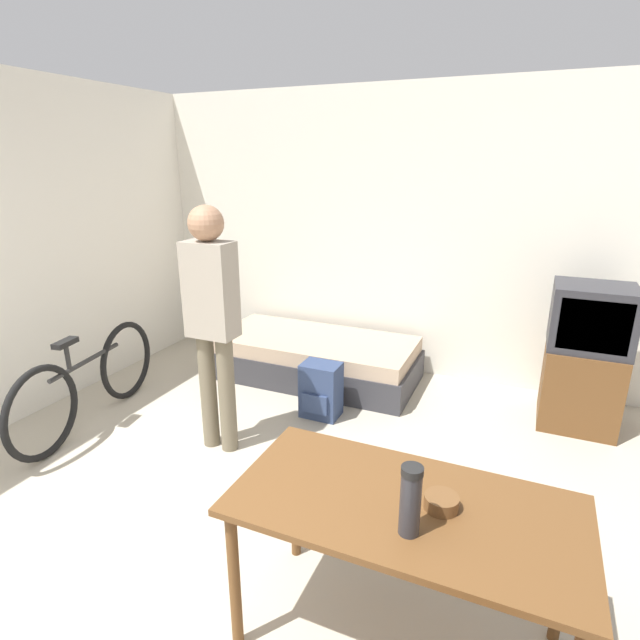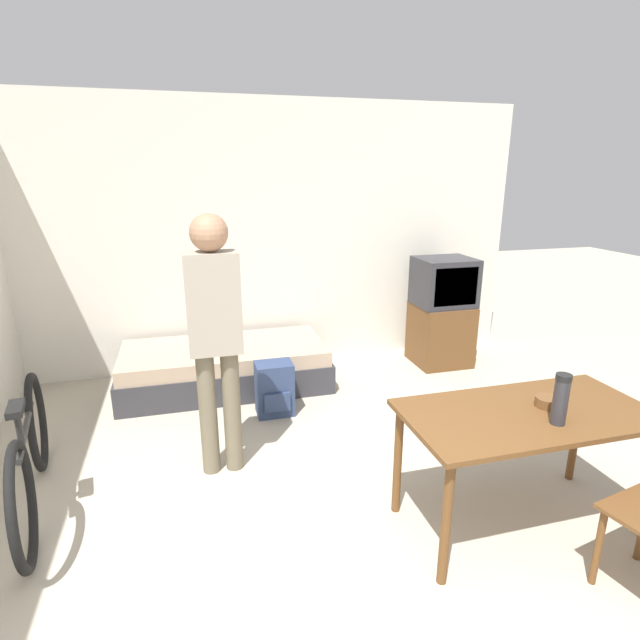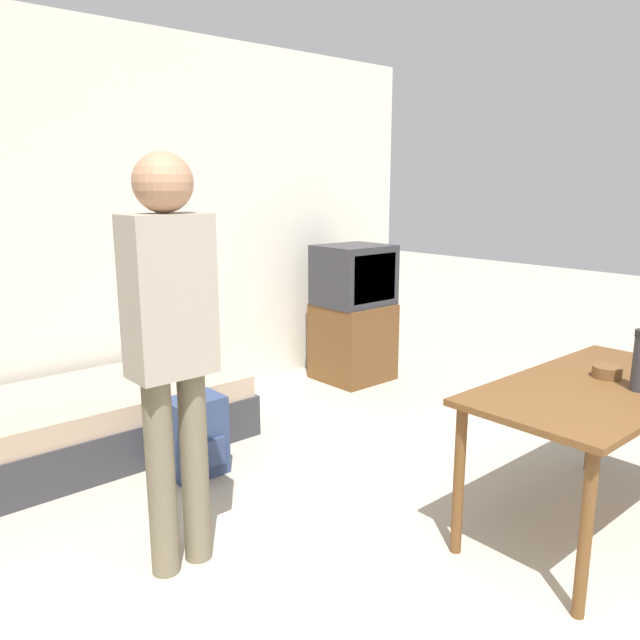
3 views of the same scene
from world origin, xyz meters
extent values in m
cube|color=silver|center=(0.00, 3.87, 1.35)|extent=(5.65, 0.06, 2.70)
cube|color=#333338|center=(-0.44, 3.30, 0.14)|extent=(1.95, 0.91, 0.27)
cube|color=tan|center=(-0.44, 3.30, 0.34)|extent=(1.89, 0.88, 0.14)
cube|color=brown|center=(1.85, 3.33, 0.33)|extent=(0.56, 0.54, 0.65)
cube|color=#2D2D33|center=(1.85, 3.33, 0.90)|extent=(0.57, 0.50, 0.50)
cube|color=black|center=(1.85, 3.09, 0.90)|extent=(0.47, 0.01, 0.39)
cube|color=brown|center=(1.04, 0.87, 0.72)|extent=(1.40, 0.70, 0.03)
cylinder|color=brown|center=(0.40, 0.57, 0.35)|extent=(0.05, 0.05, 0.70)
cylinder|color=brown|center=(0.40, 1.16, 0.35)|extent=(0.05, 0.05, 0.70)
cylinder|color=brown|center=(1.68, 1.16, 0.35)|extent=(0.05, 0.05, 0.70)
cylinder|color=brown|center=(1.14, 0.37, 0.22)|extent=(0.04, 0.04, 0.44)
torus|color=black|center=(-1.81, 2.27, 0.34)|extent=(0.16, 0.69, 0.69)
torus|color=black|center=(-1.65, 1.29, 0.34)|extent=(0.16, 0.69, 0.69)
cylinder|color=black|center=(-1.73, 1.78, 0.53)|extent=(0.16, 0.77, 0.04)
cylinder|color=black|center=(-1.70, 1.60, 0.63)|extent=(0.04, 0.04, 0.20)
cube|color=black|center=(-1.70, 1.60, 0.75)|extent=(0.11, 0.21, 0.04)
cylinder|color=#6B604C|center=(-0.66, 1.89, 0.44)|extent=(0.12, 0.12, 0.87)
cylinder|color=#6B604C|center=(-0.50, 1.89, 0.44)|extent=(0.12, 0.12, 0.87)
cube|color=#9E9384|center=(-0.58, 1.89, 1.20)|extent=(0.34, 0.20, 0.66)
sphere|color=#A87A5B|center=(-0.58, 1.89, 1.65)|extent=(0.24, 0.24, 0.24)
cylinder|color=#2D2D33|center=(1.10, 0.71, 0.87)|extent=(0.08, 0.08, 0.28)
cylinder|color=black|center=(1.10, 0.71, 1.00)|extent=(0.08, 0.08, 0.03)
cylinder|color=brown|center=(1.18, 0.89, 0.76)|extent=(0.14, 0.14, 0.06)
cube|color=navy|center=(-0.08, 2.62, 0.23)|extent=(0.31, 0.23, 0.46)
cube|color=navy|center=(-0.08, 2.49, 0.16)|extent=(0.22, 0.03, 0.16)
camera|label=1|loc=(1.40, -0.81, 2.04)|focal=28.00mm
camera|label=2|loc=(-0.73, -1.24, 2.01)|focal=28.00mm
camera|label=3|loc=(-1.74, -0.36, 1.65)|focal=35.00mm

